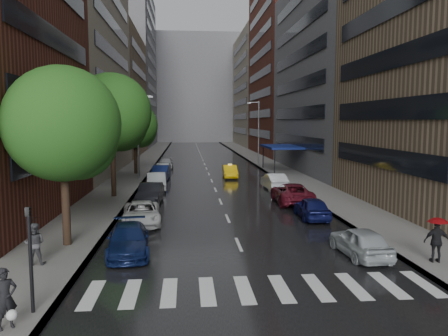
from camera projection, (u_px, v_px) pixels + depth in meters
The scene contains 21 objects.
ground at pixel (250, 271), 18.35m from camera, with size 220.00×220.00×0.00m, color gray.
road at pixel (204, 162), 67.88m from camera, with size 14.00×140.00×0.01m, color black.
sidewalk_left at pixel (145, 162), 67.11m from camera, with size 4.00×140.00×0.15m, color gray.
sidewalk_right at pixel (261, 161), 68.64m from camera, with size 4.00×140.00×0.15m, color gray.
crosswalk at pixel (263, 289), 16.39m from camera, with size 13.15×2.80×0.01m.
buildings_left at pixel (112, 63), 73.59m from camera, with size 8.00×108.00×38.00m.
buildings_right at pixel (290, 69), 74.18m from camera, with size 8.05×109.10×36.00m.
building_far at pixel (195, 89), 133.52m from camera, with size 40.00×14.00×32.00m, color slate.
tree_near at pixel (63, 124), 21.16m from camera, with size 5.63×5.63×8.97m.
tree_mid at pixel (112, 113), 35.15m from camera, with size 6.37×6.37×10.16m.
tree_far at pixel (135, 125), 50.81m from camera, with size 5.30×5.30×8.44m.
taxi at pixel (230, 172), 48.38m from camera, with size 1.49×4.27×1.41m, color #E1B10B.
parked_cars_left at pixel (155, 184), 38.49m from camera, with size 2.70×42.72×1.57m.
parked_cars_right at pixel (298, 198), 31.45m from camera, with size 2.76×24.58×1.56m.
ped_bag_walker at pixel (6, 299), 12.88m from camera, with size 0.80×0.77×1.85m.
ped_black_umbrella at pixel (34, 236), 18.66m from camera, with size 0.96×0.98×2.09m.
ped_red_umbrella at pixel (437, 236), 18.95m from camera, with size 1.15×0.82×2.01m.
traffic_light at pixel (30, 249), 13.85m from camera, with size 0.18×0.15×3.45m.
street_lamp_left at pixel (139, 134), 46.89m from camera, with size 1.74×0.22×9.00m.
street_lamp_right at pixel (258, 131), 63.06m from camera, with size 1.74×0.22×9.00m.
awning at pixel (281, 147), 53.45m from camera, with size 4.00×8.00×3.12m.
Camera 1 is at (-2.61, -17.62, 6.29)m, focal length 35.00 mm.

